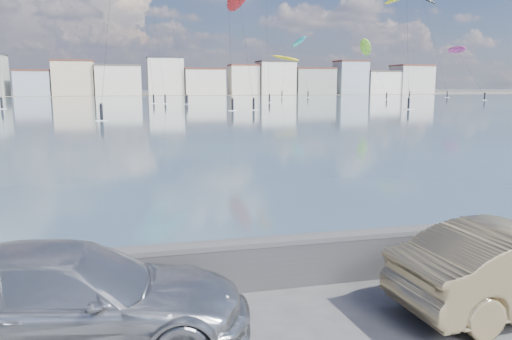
{
  "coord_description": "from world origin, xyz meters",
  "views": [
    {
      "loc": [
        -1.61,
        -6.55,
        4.07
      ],
      "look_at": [
        1.0,
        4.0,
        2.2
      ],
      "focal_mm": 35.0,
      "sensor_mm": 36.0,
      "label": 1
    }
  ],
  "objects": [
    {
      "name": "bay_water",
      "position": [
        0.0,
        91.5,
        0.01
      ],
      "size": [
        500.0,
        177.0,
        0.0
      ],
      "primitive_type": "cube",
      "color": "#3B4D67",
      "rests_on": "ground"
    },
    {
      "name": "far_shore_strip",
      "position": [
        0.0,
        200.0,
        0.01
      ],
      "size": [
        500.0,
        60.0,
        0.0
      ],
      "primitive_type": "cube",
      "color": "#4C473D",
      "rests_on": "ground"
    },
    {
      "name": "seawall",
      "position": [
        0.0,
        2.7,
        0.58
      ],
      "size": [
        400.0,
        0.36,
        1.08
      ],
      "color": "#28282B",
      "rests_on": "ground"
    },
    {
      "name": "far_buildings",
      "position": [
        1.31,
        186.0,
        6.03
      ],
      "size": [
        240.79,
        13.26,
        14.6
      ],
      "color": "silver",
      "rests_on": "ground"
    },
    {
      "name": "car_silver",
      "position": [
        -2.67,
        1.16,
        0.81
      ],
      "size": [
        5.86,
        3.01,
        1.63
      ],
      "primitive_type": "imported",
      "rotation": [
        0.0,
        0.0,
        1.44
      ],
      "color": "#A6A9AD",
      "rests_on": "ground"
    },
    {
      "name": "kitesurfer_2",
      "position": [
        48.63,
        155.53,
        12.5
      ],
      "size": [
        9.3,
        12.78,
        14.17
      ],
      "color": "yellow",
      "rests_on": "ground"
    },
    {
      "name": "kitesurfer_5",
      "position": [
        85.98,
        117.0,
        13.28
      ],
      "size": [
        4.5,
        17.56,
        14.71
      ],
      "color": "#E5338C",
      "rests_on": "ground"
    },
    {
      "name": "kitesurfer_6",
      "position": [
        62.76,
        125.47,
        14.17
      ],
      "size": [
        7.84,
        17.35,
        17.0
      ],
      "color": "#8CD826",
      "rests_on": "ground"
    },
    {
      "name": "kitesurfer_12",
      "position": [
        50.9,
        148.65,
        17.25
      ],
      "size": [
        3.62,
        11.96,
        19.38
      ],
      "color": "#19BFBF",
      "rests_on": "ground"
    },
    {
      "name": "kitesurfer_17",
      "position": [
        81.35,
        143.25,
        30.12
      ],
      "size": [
        6.77,
        12.69,
        32.2
      ],
      "color": "yellow",
      "rests_on": "ground"
    }
  ]
}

